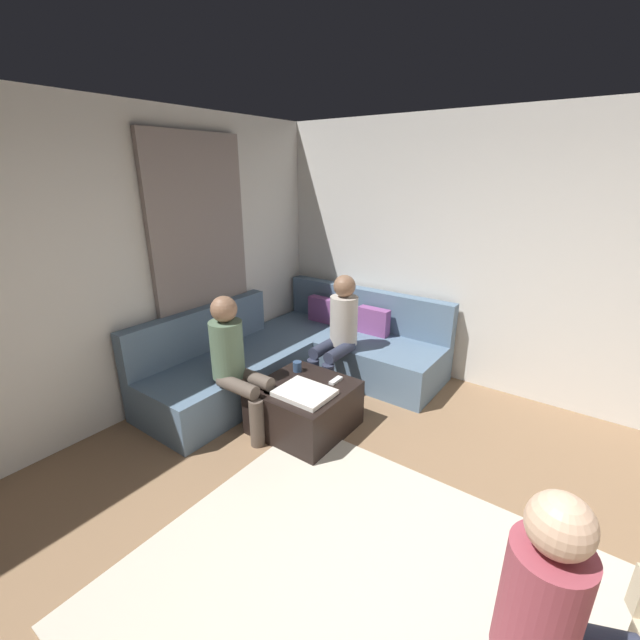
{
  "coord_description": "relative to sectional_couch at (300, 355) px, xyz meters",
  "views": [
    {
      "loc": [
        0.51,
        -1.31,
        2.16
      ],
      "look_at": [
        -1.63,
        1.63,
        0.85
      ],
      "focal_mm": 23.38,
      "sensor_mm": 36.0,
      "label": 1
    }
  ],
  "objects": [
    {
      "name": "person_on_couch_back",
      "position": [
        0.46,
        0.06,
        0.38
      ],
      "size": [
        0.3,
        0.6,
        1.2
      ],
      "rotation": [
        0.0,
        0.0,
        3.14
      ],
      "color": "#2D3347",
      "rests_on": "ground_plane"
    },
    {
      "name": "wall_back",
      "position": [
        2.08,
        1.06,
        1.07
      ],
      "size": [
        6.0,
        0.12,
        2.7
      ],
      "primitive_type": "cube",
      "color": "silver",
      "rests_on": "ground_plane"
    },
    {
      "name": "folded_blanket",
      "position": [
        0.72,
        -0.83,
        0.16
      ],
      "size": [
        0.44,
        0.36,
        0.04
      ],
      "primitive_type": "cube",
      "color": "white",
      "rests_on": "ottoman"
    },
    {
      "name": "curtain_panel",
      "position": [
        -0.76,
        -0.58,
        0.97
      ],
      "size": [
        0.06,
        1.1,
        2.5
      ],
      "primitive_type": "cube",
      "color": "gray",
      "rests_on": "ground_plane"
    },
    {
      "name": "sectional_couch",
      "position": [
        0.0,
        0.0,
        0.0
      ],
      "size": [
        2.1,
        2.55,
        0.87
      ],
      "color": "slate",
      "rests_on": "ground_plane"
    },
    {
      "name": "wall_left",
      "position": [
        -0.86,
        -1.88,
        1.07
      ],
      "size": [
        0.12,
        6.0,
        2.7
      ],
      "primitive_type": "cube",
      "color": "silver",
      "rests_on": "ground_plane"
    },
    {
      "name": "game_remote",
      "position": [
        0.8,
        -0.49,
        0.15
      ],
      "size": [
        0.05,
        0.15,
        0.02
      ],
      "primitive_type": "cube",
      "color": "white",
      "rests_on": "ottoman"
    },
    {
      "name": "ottoman",
      "position": [
        0.62,
        -0.71,
        -0.07
      ],
      "size": [
        0.76,
        0.76,
        0.42
      ],
      "primitive_type": "cube",
      "color": "black",
      "rests_on": "ground_plane"
    },
    {
      "name": "area_rug",
      "position": [
        1.88,
        -1.78,
        -0.27
      ],
      "size": [
        2.6,
        2.2,
        0.01
      ],
      "primitive_type": "cube",
      "color": "beige",
      "rests_on": "ground_plane"
    },
    {
      "name": "person_on_couch_side",
      "position": [
        0.15,
        -1.04,
        0.38
      ],
      "size": [
        0.6,
        0.3,
        1.2
      ],
      "rotation": [
        0.0,
        0.0,
        -1.57
      ],
      "color": "brown",
      "rests_on": "ground_plane"
    },
    {
      "name": "person_on_armchair",
      "position": [
        2.7,
        -1.84,
        0.36
      ],
      "size": [
        0.6,
        0.44,
        1.18
      ],
      "rotation": [
        0.0,
        0.0,
        5.11
      ],
      "color": "#2D3347",
      "rests_on": "ground_plane"
    },
    {
      "name": "coffee_mug",
      "position": [
        0.4,
        -0.53,
        0.19
      ],
      "size": [
        0.08,
        0.08,
        0.1
      ],
      "primitive_type": "cylinder",
      "color": "#334C72",
      "rests_on": "ottoman"
    }
  ]
}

